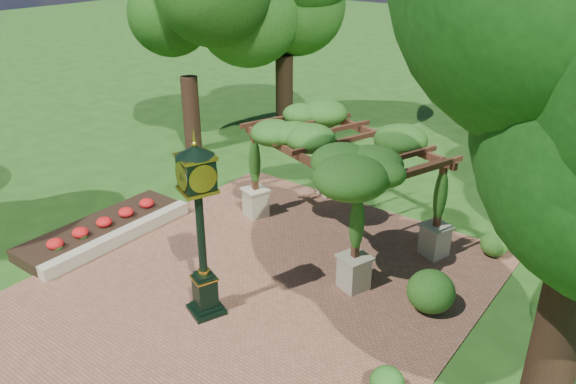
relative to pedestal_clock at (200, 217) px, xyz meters
The scene contains 12 objects.
ground 2.61m from the pedestal_clock, 51.26° to the left, with size 120.00×120.00×0.00m, color #1E4714.
brick_plaza 2.90m from the pedestal_clock, 78.31° to the left, with size 10.00×12.00×0.04m, color brown.
border_wall 5.00m from the pedestal_clock, 168.90° to the left, with size 0.35×5.00×0.40m, color #C6B793.
flower_bed 5.80m from the pedestal_clock, behind, with size 1.50×5.00×0.36m, color red.
pedestal_clock is the anchor object (origin of this frame).
pergola 5.16m from the pedestal_clock, 84.86° to the left, with size 6.43×5.12×3.52m.
sundial 8.01m from the pedestal_clock, 92.89° to the left, with size 0.62×0.62×0.88m.
shrub_front 5.18m from the pedestal_clock, ahead, with size 0.68×0.68×0.61m, color #26601B.
shrub_mid 5.68m from the pedestal_clock, 38.04° to the left, with size 1.14×1.14×1.02m, color #265718.
shrub_back 8.39m from the pedestal_clock, 55.73° to the left, with size 0.77×0.77×0.70m, color #336B1F.
tree_west_near 11.55m from the pedestal_clock, 137.34° to the left, with size 3.93×3.93×7.96m.
tree_north 15.79m from the pedestal_clock, 76.31° to the left, with size 3.95×3.95×6.32m.
Camera 1 is at (7.87, -7.88, 8.23)m, focal length 35.00 mm.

